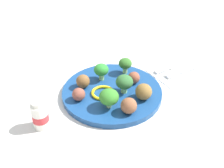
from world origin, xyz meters
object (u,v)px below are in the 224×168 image
at_px(meatball_back_left, 129,106).
at_px(napkin, 177,70).
at_px(plate, 112,92).
at_px(knife, 172,67).
at_px(broccoli_floret_center, 125,64).
at_px(fork, 180,72).
at_px(broccoli_floret_far_rim, 124,82).
at_px(meatball_back_right, 83,81).
at_px(meatball_mid_right, 144,92).
at_px(meatball_near_rim, 134,78).
at_px(meatball_front_left, 79,94).
at_px(pepper_ring_near_rim, 102,92).
at_px(broccoli_floret_near_rim, 109,97).
at_px(broccoli_floret_mid_left, 101,70).
at_px(yogurt_bottle, 40,115).

relative_size(meatball_back_left, napkin, 0.24).
relative_size(plate, knife, 1.92).
bearing_deg(plate, broccoli_floret_center, -150.96).
bearing_deg(plate, fork, 169.37).
xyz_separation_m(broccoli_floret_far_rim, meatball_back_right, (0.08, -0.09, -0.01)).
relative_size(broccoli_floret_far_rim, meatball_mid_right, 1.19).
xyz_separation_m(broccoli_floret_far_rim, meatball_mid_right, (-0.02, 0.05, -0.01)).
relative_size(meatball_near_rim, meatball_mid_right, 0.78).
relative_size(broccoli_floret_center, napkin, 0.29).
bearing_deg(meatball_front_left, pepper_ring_near_rim, 167.92).
bearing_deg(broccoli_floret_far_rim, broccoli_floret_near_rim, 20.12).
bearing_deg(broccoli_floret_far_rim, meatball_mid_right, 113.83).
bearing_deg(meatball_near_rim, broccoli_floret_mid_left, -47.17).
bearing_deg(broccoli_floret_center, broccoli_floret_mid_left, -9.84).
bearing_deg(knife, broccoli_floret_mid_left, -16.70).
height_order(plate, meatball_near_rim, meatball_near_rim).
height_order(broccoli_floret_center, pepper_ring_near_rim, broccoli_floret_center).
xyz_separation_m(meatball_back_right, knife, (-0.29, 0.07, -0.03)).
bearing_deg(broccoli_floret_far_rim, broccoli_floret_mid_left, -80.92).
relative_size(meatball_back_right, meatball_front_left, 1.10).
bearing_deg(yogurt_bottle, meatball_near_rim, 177.82).
bearing_deg(broccoli_floret_mid_left, meatball_front_left, 22.72).
relative_size(meatball_back_right, pepper_ring_near_rim, 0.59).
xyz_separation_m(plate, yogurt_bottle, (0.21, -0.00, 0.03)).
xyz_separation_m(meatball_near_rim, meatball_back_right, (0.13, -0.07, 0.00)).
bearing_deg(broccoli_floret_far_rim, fork, 175.84).
bearing_deg(broccoli_floret_mid_left, knife, 163.30).
distance_m(broccoli_floret_mid_left, meatball_near_rim, 0.10).
height_order(meatball_back_right, meatball_front_left, meatball_back_right).
bearing_deg(yogurt_bottle, meatball_mid_right, 162.26).
bearing_deg(meatball_near_rim, broccoli_floret_near_rim, 20.25).
height_order(broccoli_floret_near_rim, knife, broccoli_floret_near_rim).
bearing_deg(broccoli_floret_mid_left, broccoli_floret_far_rim, 99.08).
relative_size(fork, knife, 0.83).
height_order(meatball_back_right, knife, meatball_back_right).
height_order(meatball_front_left, pepper_ring_near_rim, meatball_front_left).
bearing_deg(pepper_ring_near_rim, meatball_near_rim, 172.84).
bearing_deg(meatball_front_left, meatball_near_rim, 170.91).
height_order(plate, meatball_mid_right, meatball_mid_right).
bearing_deg(meatball_mid_right, yogurt_bottle, -17.74).
relative_size(meatball_mid_right, yogurt_bottle, 0.59).
bearing_deg(meatball_back_right, meatball_back_left, 101.84).
bearing_deg(broccoli_floret_far_rim, broccoli_floret_center, -130.39).
distance_m(broccoli_floret_near_rim, yogurt_bottle, 0.17).
bearing_deg(pepper_ring_near_rim, yogurt_bottle, 0.64).
bearing_deg(meatball_back_left, knife, -160.42).
distance_m(broccoli_floret_mid_left, meatball_back_right, 0.06).
xyz_separation_m(broccoli_floret_center, yogurt_bottle, (0.30, 0.05, -0.01)).
bearing_deg(broccoli_floret_center, meatball_mid_right, 72.29).
relative_size(meatball_front_left, knife, 0.24).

